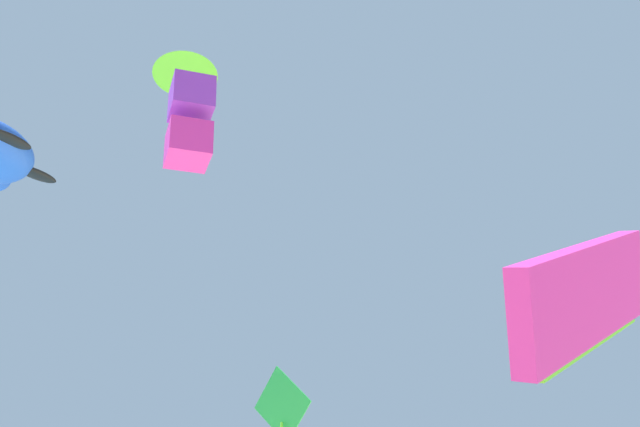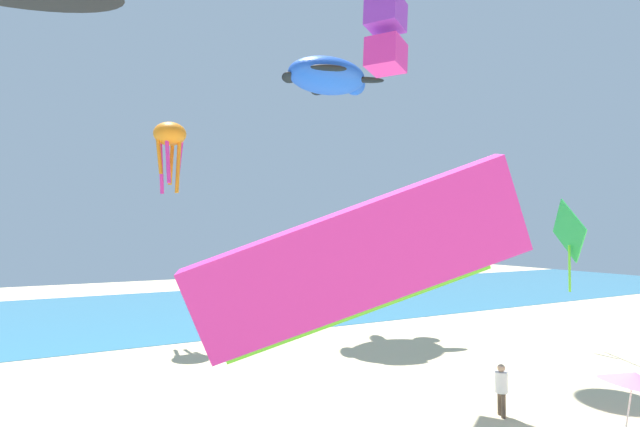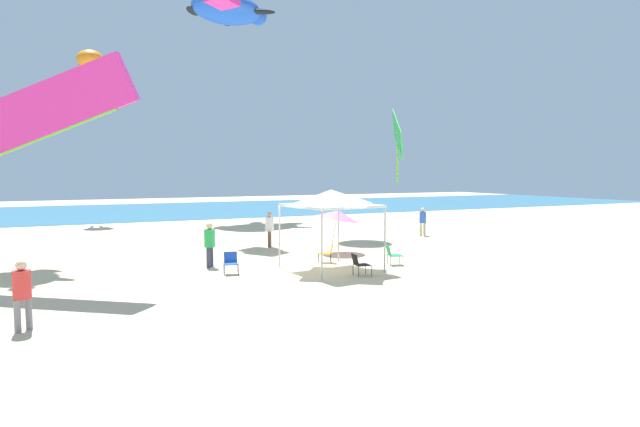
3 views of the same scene
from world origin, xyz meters
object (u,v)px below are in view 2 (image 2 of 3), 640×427
(beach_umbrella, at_px, (634,379))
(kite_octopus_orange, at_px, (170,138))
(kite_box_purple, at_px, (386,35))
(kite_diamond_green, at_px, (569,234))
(kite_turtle_blue, at_px, (328,77))
(kite_parafoil_magenta, at_px, (355,262))
(person_watching_sky, at_px, (501,386))

(beach_umbrella, bearing_deg, kite_octopus_orange, 113.45)
(kite_box_purple, height_order, kite_diamond_green, kite_box_purple)
(kite_turtle_blue, xyz_separation_m, kite_diamond_green, (8.33, -12.07, -10.67))
(kite_diamond_green, relative_size, kite_octopus_orange, 1.18)
(kite_parafoil_magenta, relative_size, kite_diamond_green, 1.04)
(beach_umbrella, bearing_deg, kite_diamond_green, 43.24)
(kite_turtle_blue, bearing_deg, person_watching_sky, -122.84)
(person_watching_sky, distance_m, kite_octopus_orange, 22.87)
(kite_parafoil_magenta, bearing_deg, kite_octopus_orange, -65.95)
(kite_octopus_orange, bearing_deg, beach_umbrella, 104.80)
(person_watching_sky, bearing_deg, kite_diamond_green, -37.92)
(beach_umbrella, height_order, person_watching_sky, beach_umbrella)
(kite_turtle_blue, height_order, kite_octopus_orange, kite_turtle_blue)
(beach_umbrella, xyz_separation_m, person_watching_sky, (-2.24, 3.26, -0.76))
(kite_box_purple, bearing_deg, kite_parafoil_magenta, -69.85)
(kite_diamond_green, bearing_deg, person_watching_sky, 154.62)
(kite_diamond_green, bearing_deg, kite_box_purple, 127.60)
(kite_turtle_blue, distance_m, kite_diamond_green, 18.13)
(kite_diamond_green, xyz_separation_m, kite_octopus_orange, (-18.65, 13.38, 5.81))
(person_watching_sky, height_order, kite_diamond_green, kite_diamond_green)
(kite_turtle_blue, xyz_separation_m, kite_box_purple, (-3.73, -11.66, -1.70))
(kite_octopus_orange, bearing_deg, person_watching_sky, 102.62)
(kite_turtle_blue, bearing_deg, kite_box_purple, -130.63)
(beach_umbrella, height_order, kite_box_purple, kite_box_purple)
(person_watching_sky, xyz_separation_m, kite_turtle_blue, (3.04, 17.39, 15.84))
(kite_parafoil_magenta, bearing_deg, kite_diamond_green, -122.87)
(kite_parafoil_magenta, relative_size, kite_octopus_orange, 1.22)
(beach_umbrella, bearing_deg, person_watching_sky, 124.53)
(kite_diamond_green, bearing_deg, kite_parafoil_magenta, 157.02)
(kite_turtle_blue, height_order, kite_parafoil_magenta, kite_turtle_blue)
(person_watching_sky, height_order, kite_box_purple, kite_box_purple)
(beach_umbrella, relative_size, kite_turtle_blue, 0.30)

